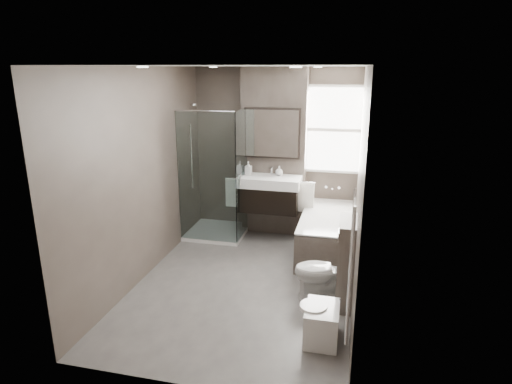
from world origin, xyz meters
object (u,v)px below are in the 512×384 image
(toilet, at_px, (324,272))
(vanity, at_px, (269,193))
(bidet, at_px, (321,323))
(bathtub, at_px, (328,232))

(toilet, bearing_deg, vanity, -158.10)
(vanity, height_order, toilet, vanity)
(toilet, relative_size, bidet, 1.45)
(bidet, bearing_deg, vanity, 112.69)
(toilet, bearing_deg, bathtub, 173.10)
(bidet, bearing_deg, toilet, 93.22)
(bathtub, distance_m, bidet, 2.11)
(toilet, distance_m, bidet, 0.81)
(vanity, distance_m, bathtub, 1.07)
(bathtub, relative_size, toilet, 2.35)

